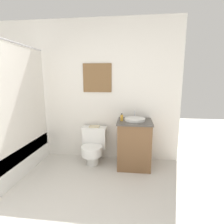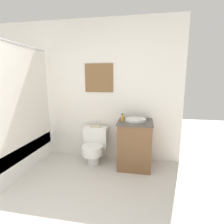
% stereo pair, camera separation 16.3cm
% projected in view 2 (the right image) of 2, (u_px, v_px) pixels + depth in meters
% --- Properties ---
extents(wall_back, '(3.52, 0.07, 2.50)m').
position_uv_depth(wall_back, '(84.00, 91.00, 3.24)').
color(wall_back, white).
rests_on(wall_back, ground_plane).
extents(shower_area, '(0.56, 1.42, 1.98)m').
position_uv_depth(shower_area, '(15.00, 152.00, 2.87)').
color(shower_area, white).
rests_on(shower_area, ground_plane).
extents(toilet, '(0.44, 0.50, 0.63)m').
position_uv_depth(toilet, '(94.00, 145.00, 3.11)').
color(toilet, white).
rests_on(toilet, ground_plane).
extents(vanity, '(0.57, 0.53, 0.80)m').
position_uv_depth(vanity, '(135.00, 144.00, 2.93)').
color(vanity, brown).
rests_on(vanity, ground_plane).
extents(sink, '(0.34, 0.38, 0.13)m').
position_uv_depth(sink, '(135.00, 120.00, 2.87)').
color(sink, white).
rests_on(sink, vanity).
extents(soap_bottle, '(0.05, 0.05, 0.13)m').
position_uv_depth(soap_bottle, '(122.00, 118.00, 2.86)').
color(soap_bottle, gold).
rests_on(soap_bottle, vanity).
extents(book_on_tank, '(0.18, 0.12, 0.02)m').
position_uv_depth(book_on_tank, '(96.00, 126.00, 3.15)').
color(book_on_tank, beige).
rests_on(book_on_tank, toilet).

